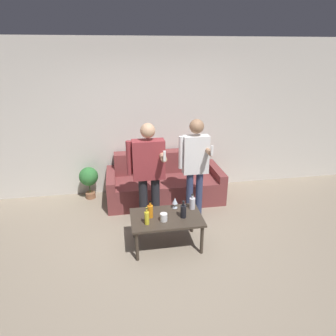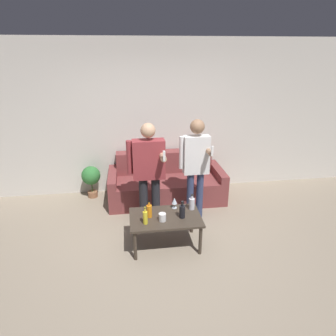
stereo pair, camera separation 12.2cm
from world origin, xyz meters
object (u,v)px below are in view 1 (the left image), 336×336
couch (164,183)px  person_standing_left (148,168)px  bottle_orange (183,211)px  person_standing_right (195,162)px  coffee_table (167,220)px

couch → person_standing_left: bearing=-114.0°
bottle_orange → person_standing_left: 0.83m
person_standing_left → person_standing_right: person_standing_right is taller
bottle_orange → person_standing_right: person_standing_right is taller
couch → person_standing_left: size_ratio=1.27×
person_standing_left → couch: bearing=66.0°
couch → coffee_table: 1.41m
couch → person_standing_right: person_standing_right is taller
coffee_table → person_standing_right: 1.01m
couch → bottle_orange: size_ratio=8.34×
coffee_table → person_standing_left: size_ratio=0.60×
couch → person_standing_right: size_ratio=1.26×
coffee_table → bottle_orange: size_ratio=3.94×
person_standing_right → couch: bearing=115.3°
couch → person_standing_left: (-0.36, -0.81, 0.62)m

